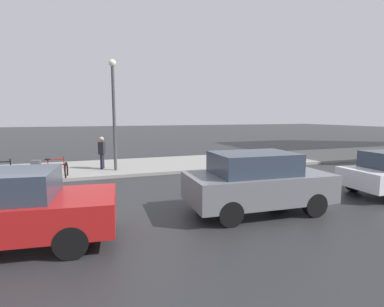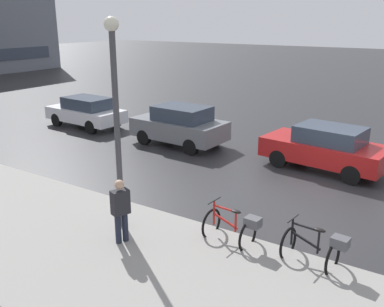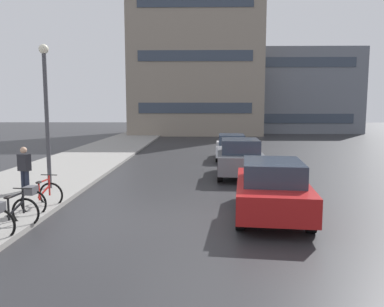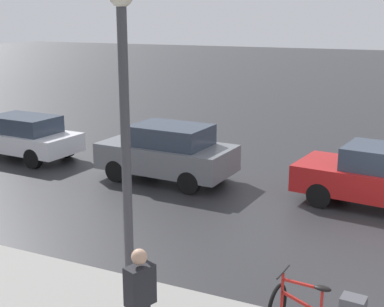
{
  "view_description": "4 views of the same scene",
  "coord_description": "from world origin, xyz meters",
  "px_view_note": "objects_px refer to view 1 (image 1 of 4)",
  "views": [
    {
      "loc": [
        9.29,
        1.91,
        2.66
      ],
      "look_at": [
        -0.21,
        5.39,
        1.38
      ],
      "focal_mm": 28.0,
      "sensor_mm": 36.0,
      "label": 1
    },
    {
      "loc": [
        -12.0,
        -3.44,
        5.11
      ],
      "look_at": [
        -1.51,
        3.33,
        1.15
      ],
      "focal_mm": 40.0,
      "sensor_mm": 36.0,
      "label": 2
    },
    {
      "loc": [
        0.54,
        -9.73,
        2.97
      ],
      "look_at": [
        0.32,
        1.55,
        1.61
      ],
      "focal_mm": 35.0,
      "sensor_mm": 36.0,
      "label": 3
    },
    {
      "loc": [
        -11.11,
        -0.75,
        4.72
      ],
      "look_at": [
        0.59,
        4.79,
        1.38
      ],
      "focal_mm": 50.0,
      "sensor_mm": 36.0,
      "label": 4
    }
  ],
  "objects_px": {
    "pedestrian": "(102,152)",
    "streetlamp": "(114,105)",
    "bicycle_second": "(49,169)",
    "car_red": "(5,209)",
    "car_grey": "(257,182)"
  },
  "relations": [
    {
      "from": "car_grey",
      "to": "bicycle_second",
      "type": "bearing_deg",
      "value": -137.23
    },
    {
      "from": "bicycle_second",
      "to": "streetlamp",
      "type": "distance_m",
      "value": 3.87
    },
    {
      "from": "bicycle_second",
      "to": "pedestrian",
      "type": "relative_size",
      "value": 0.82
    },
    {
      "from": "bicycle_second",
      "to": "streetlamp",
      "type": "bearing_deg",
      "value": 106.79
    },
    {
      "from": "car_grey",
      "to": "streetlamp",
      "type": "xyz_separation_m",
      "value": [
        -7.1,
        -3.09,
        2.28
      ]
    },
    {
      "from": "bicycle_second",
      "to": "car_grey",
      "type": "bearing_deg",
      "value": 42.77
    },
    {
      "from": "pedestrian",
      "to": "streetlamp",
      "type": "height_order",
      "value": "streetlamp"
    },
    {
      "from": "car_red",
      "to": "pedestrian",
      "type": "height_order",
      "value": "pedestrian"
    },
    {
      "from": "pedestrian",
      "to": "car_grey",
      "type": "bearing_deg",
      "value": 25.3
    },
    {
      "from": "car_red",
      "to": "car_grey",
      "type": "distance_m",
      "value": 6.01
    },
    {
      "from": "bicycle_second",
      "to": "car_red",
      "type": "xyz_separation_m",
      "value": [
        6.51,
        -0.19,
        0.31
      ]
    },
    {
      "from": "bicycle_second",
      "to": "car_grey",
      "type": "height_order",
      "value": "car_grey"
    },
    {
      "from": "streetlamp",
      "to": "car_red",
      "type": "bearing_deg",
      "value": -21.63
    },
    {
      "from": "car_red",
      "to": "streetlamp",
      "type": "distance_m",
      "value": 8.23
    },
    {
      "from": "pedestrian",
      "to": "streetlamp",
      "type": "xyz_separation_m",
      "value": [
        0.62,
        0.55,
        2.19
      ]
    }
  ]
}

